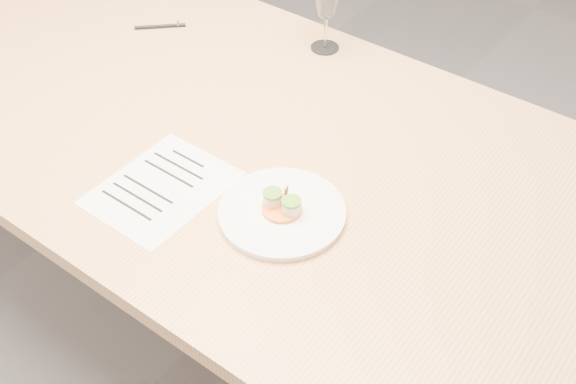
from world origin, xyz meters
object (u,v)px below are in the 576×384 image
Objects in this scene: recipe_sheet at (162,188)px; dinner_plate at (282,212)px; ballpoint_pen at (160,26)px; dining_table at (210,137)px.

dinner_plate is at bearing 19.26° from recipe_sheet.
recipe_sheet is at bearing -160.93° from dinner_plate.
ballpoint_pen is at bearing 134.71° from recipe_sheet.
dinner_plate is 2.38× the size of ballpoint_pen.
dinner_plate is at bearing -25.10° from dining_table.
dining_table is at bearing 154.90° from dinner_plate.
ballpoint_pen is at bearing 151.88° from dinner_plate.
ballpoint_pen is (-0.37, 0.22, 0.07)m from dining_table.
dinner_plate is 0.90× the size of recipe_sheet.
dining_table is 0.39m from dinner_plate.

